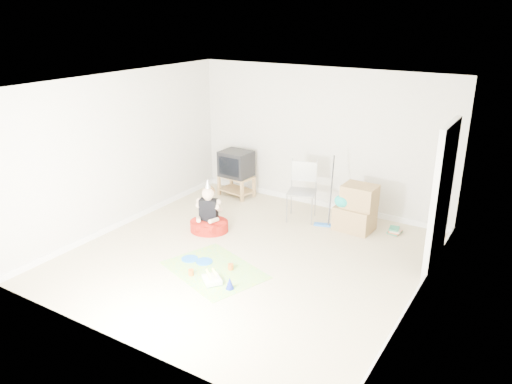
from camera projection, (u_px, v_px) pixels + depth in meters
The scene contains 16 objects.
ground at pixel (248, 256), 7.59m from camera, with size 5.00×5.00×0.00m, color beige.
doorway_recess at pixel (443, 200), 6.98m from camera, with size 0.02×0.90×2.05m, color black.
tv_stand at pixel (236, 184), 9.97m from camera, with size 0.73×0.51×0.42m.
crt_tv at pixel (236, 164), 9.83m from camera, with size 0.59×0.48×0.50m, color black.
folding_chair at pixel (302, 192), 8.75m from camera, with size 0.59×0.58×1.06m.
cardboard_boxes at pixel (356, 209), 8.39m from camera, with size 0.66×0.52×0.80m.
floor_mop at pixel (323, 212), 8.58m from camera, with size 0.31×0.39×1.19m.
book_pile at pixel (396, 231), 8.36m from camera, with size 0.22×0.26×0.10m.
seated_woman at pixel (209, 220), 8.39m from camera, with size 0.83×0.83×0.93m.
party_mat at pixel (214, 270), 7.19m from camera, with size 1.41×1.02×0.01m, color #FC35A7.
birthday_cake at pixel (212, 280), 6.85m from camera, with size 0.35×0.34×0.14m.
blue_plate_near at pixel (204, 261), 7.41m from camera, with size 0.25×0.25×0.01m, color blue.
blue_plate_far at pixel (190, 259), 7.49m from camera, with size 0.25×0.25×0.01m, color blue.
orange_cup_near at pixel (231, 267), 7.18m from camera, with size 0.08×0.08×0.09m, color #CC5B16.
orange_cup_far at pixel (191, 272), 7.03m from camera, with size 0.08×0.08×0.09m, color #CC5B16.
blue_party_hat at pixel (230, 283), 6.67m from camera, with size 0.11×0.11×0.17m, color #192AB5.
Camera 1 is at (3.66, -5.72, 3.54)m, focal length 35.00 mm.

